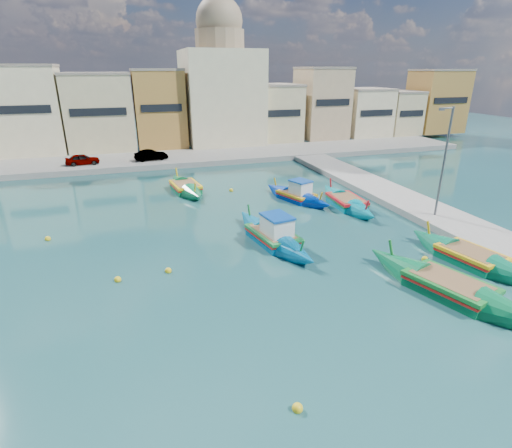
{
  "coord_description": "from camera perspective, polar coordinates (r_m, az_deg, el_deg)",
  "views": [
    {
      "loc": [
        -2.99,
        -15.66,
        10.28
      ],
      "look_at": [
        4.0,
        6.0,
        1.4
      ],
      "focal_mm": 28.0,
      "sensor_mm": 36.0,
      "label": 1
    }
  ],
  "objects": [
    {
      "name": "luzzu_green",
      "position": [
        36.47,
        -10.01,
        5.07
      ],
      "size": [
        3.16,
        8.45,
        2.6
      ],
      "color": "#0B7542",
      "rests_on": "ground"
    },
    {
      "name": "luzzu_cyan_south",
      "position": [
        25.68,
        28.29,
        -4.34
      ],
      "size": [
        3.65,
        8.62,
        2.6
      ],
      "color": "#0B744F",
      "rests_on": "ground"
    },
    {
      "name": "north_quay",
      "position": [
        48.79,
        -14.16,
        8.87
      ],
      "size": [
        80.0,
        8.0,
        0.6
      ],
      "primitive_type": "cube",
      "color": "gray",
      "rests_on": "ground"
    },
    {
      "name": "luzzu_turquoise_cabin",
      "position": [
        25.26,
        2.42,
        -1.82
      ],
      "size": [
        3.51,
        9.6,
        3.02
      ],
      "color": "#006599",
      "rests_on": "ground"
    },
    {
      "name": "north_townhouses",
      "position": [
        56.12,
        -8.19,
        15.71
      ],
      "size": [
        83.2,
        7.87,
        10.19
      ],
      "color": "#CBBD8C",
      "rests_on": "ground"
    },
    {
      "name": "luzzu_blue_south",
      "position": [
        21.79,
        25.88,
        -8.32
      ],
      "size": [
        5.11,
        10.03,
        2.83
      ],
      "color": "#0A7241",
      "rests_on": "ground"
    },
    {
      "name": "church_block",
      "position": [
        57.19,
        -5.03,
        19.36
      ],
      "size": [
        10.0,
        10.0,
        19.1
      ],
      "color": "beige",
      "rests_on": "ground"
    },
    {
      "name": "luzzu_cyan_mid",
      "position": [
        32.74,
        12.79,
        2.97
      ],
      "size": [
        2.56,
        8.85,
        2.59
      ],
      "color": "#00879A",
      "rests_on": "ground"
    },
    {
      "name": "ground",
      "position": [
        18.97,
        -6.07,
        -11.64
      ],
      "size": [
        160.0,
        160.0,
        0.0
      ],
      "primitive_type": "plane",
      "color": "#164142",
      "rests_on": "ground"
    },
    {
      "name": "mooring_buoys",
      "position": [
        24.61,
        -3.89,
        -3.22
      ],
      "size": [
        21.45,
        24.93,
        0.36
      ],
      "color": "yellow",
      "rests_on": "ground"
    },
    {
      "name": "luzzu_blue_cabin",
      "position": [
        33.59,
        5.83,
        3.97
      ],
      "size": [
        4.39,
        7.84,
        2.72
      ],
      "color": "#0031AA",
      "rests_on": "ground"
    },
    {
      "name": "parked_cars",
      "position": [
        47.65,
        -26.94,
        8.04
      ],
      "size": [
        22.16,
        1.95,
        1.21
      ],
      "color": "#4C1919",
      "rests_on": "north_quay"
    },
    {
      "name": "quay_street_lamp",
      "position": [
        30.37,
        25.18,
        8.02
      ],
      "size": [
        1.18,
        0.16,
        8.0
      ],
      "color": "#595B60",
      "rests_on": "ground"
    }
  ]
}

